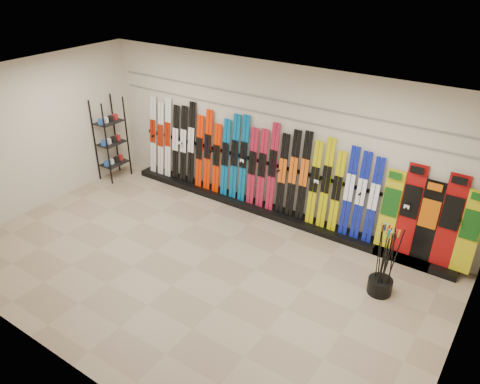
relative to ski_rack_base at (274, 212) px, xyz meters
The scene contains 13 objects.
floor 2.29m from the ski_rack_base, 95.64° to the right, with size 8.00×8.00×0.00m, color gray.
back_wall 1.47m from the ski_rack_base, 135.64° to the left, with size 8.00×8.00×0.00m, color beige.
left_wall 5.01m from the ski_rack_base, 151.65° to the right, with size 5.00×5.00×0.00m, color beige.
right_wall 4.64m from the ski_rack_base, 31.13° to the right, with size 5.00×5.00×0.00m, color beige.
ceiling 3.73m from the ski_rack_base, 95.64° to the right, with size 8.00×8.00×0.00m, color silver.
ski_rack_base is the anchor object (origin of this frame).
skis 1.14m from the ski_rack_base, behind, with size 5.38×0.24×1.82m.
snowboards 2.98m from the ski_rack_base, ahead, with size 1.59×0.25×1.60m.
accessory_rack 4.11m from the ski_rack_base, behind, with size 0.40×0.60×1.89m, color black.
pole_bin 2.80m from the ski_rack_base, 23.41° to the right, with size 0.38×0.38×0.25m, color black.
ski_poles 2.88m from the ski_rack_base, 23.65° to the right, with size 0.34×0.30×1.18m.
slatwall_rail_0 1.96m from the ski_rack_base, 138.37° to the left, with size 7.60×0.02×0.03m, color gray.
slatwall_rail_1 2.26m from the ski_rack_base, 138.37° to the left, with size 7.60×0.02×0.03m, color gray.
Camera 1 is at (4.24, -4.82, 4.85)m, focal length 35.00 mm.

